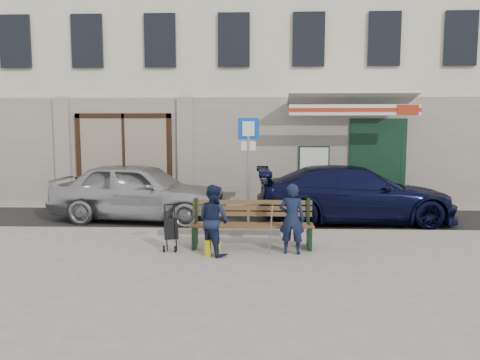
# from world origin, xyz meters

# --- Properties ---
(ground) EXTENTS (80.00, 80.00, 0.00)m
(ground) POSITION_xyz_m (0.00, 0.00, 0.00)
(ground) COLOR #9E9991
(ground) RESTS_ON ground
(asphalt_lane) EXTENTS (60.00, 3.20, 0.01)m
(asphalt_lane) POSITION_xyz_m (0.00, 3.10, 0.01)
(asphalt_lane) COLOR #282828
(asphalt_lane) RESTS_ON ground
(curb) EXTENTS (60.00, 0.18, 0.12)m
(curb) POSITION_xyz_m (0.00, 1.50, 0.06)
(curb) COLOR #9E9384
(curb) RESTS_ON ground
(building) EXTENTS (20.00, 8.27, 10.00)m
(building) POSITION_xyz_m (0.01, 8.45, 4.97)
(building) COLOR beige
(building) RESTS_ON ground
(car_silver) EXTENTS (4.58, 2.30, 1.50)m
(car_silver) POSITION_xyz_m (-2.29, 2.98, 0.75)
(car_silver) COLOR #AFAFB4
(car_silver) RESTS_ON ground
(car_navy) EXTENTS (4.92, 2.13, 1.41)m
(car_navy) POSITION_xyz_m (3.10, 2.97, 0.70)
(car_navy) COLOR black
(car_navy) RESTS_ON ground
(parking_sign) EXTENTS (0.47, 0.10, 2.55)m
(parking_sign) POSITION_xyz_m (0.48, 1.83, 1.70)
(parking_sign) COLOR gray
(parking_sign) RESTS_ON ground
(bench) EXTENTS (2.40, 1.17, 0.98)m
(bench) POSITION_xyz_m (0.54, 0.41, 0.46)
(bench) COLOR brown
(bench) RESTS_ON ground
(man) EXTENTS (0.52, 0.38, 1.32)m
(man) POSITION_xyz_m (1.33, 0.00, 0.66)
(man) COLOR #121A33
(man) RESTS_ON ground
(woman) EXTENTS (0.81, 0.79, 1.31)m
(woman) POSITION_xyz_m (-0.12, -0.13, 0.66)
(woman) COLOR #151D3B
(woman) RESTS_ON ground
(stroller) EXTENTS (0.32, 0.41, 0.88)m
(stroller) POSITION_xyz_m (-0.97, 0.17, 0.39)
(stroller) COLOR black
(stroller) RESTS_ON ground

